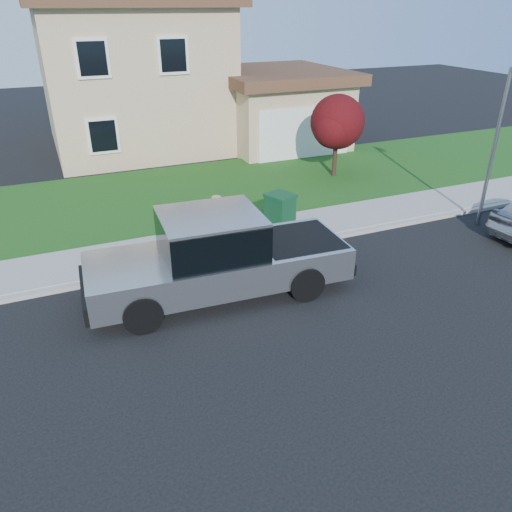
% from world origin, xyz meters
% --- Properties ---
extents(ground, '(80.00, 80.00, 0.00)m').
position_xyz_m(ground, '(0.00, 0.00, 0.00)').
color(ground, black).
rests_on(ground, ground).
extents(curb, '(40.00, 0.20, 0.12)m').
position_xyz_m(curb, '(1.00, 2.90, 0.06)').
color(curb, gray).
rests_on(curb, ground).
extents(sidewalk, '(40.00, 2.00, 0.15)m').
position_xyz_m(sidewalk, '(1.00, 4.00, 0.07)').
color(sidewalk, gray).
rests_on(sidewalk, ground).
extents(lawn, '(40.00, 7.00, 0.10)m').
position_xyz_m(lawn, '(1.00, 8.50, 0.05)').
color(lawn, '#174212').
rests_on(lawn, ground).
extents(house, '(14.00, 11.30, 6.85)m').
position_xyz_m(house, '(1.31, 16.38, 3.17)').
color(house, tan).
rests_on(house, ground).
extents(pickup_truck, '(6.64, 2.70, 2.14)m').
position_xyz_m(pickup_truck, '(-1.10, 1.25, 1.00)').
color(pickup_truck, black).
rests_on(pickup_truck, ground).
extents(woman, '(0.75, 0.57, 2.02)m').
position_xyz_m(woman, '(-0.61, 2.67, 0.96)').
color(woman, '#E7907F').
rests_on(woman, ground).
extents(ornamental_tree, '(2.39, 2.15, 3.28)m').
position_xyz_m(ornamental_tree, '(6.41, 8.13, 2.19)').
color(ornamental_tree, black).
rests_on(ornamental_tree, lawn).
extents(trash_bin, '(0.97, 1.03, 1.17)m').
position_xyz_m(trash_bin, '(1.86, 3.89, 0.74)').
color(trash_bin, '#103C1E').
rests_on(trash_bin, sidewalk).
extents(street_lamp, '(0.27, 0.64, 4.90)m').
position_xyz_m(street_lamp, '(8.21, 1.95, 2.79)').
color(street_lamp, slate).
rests_on(street_lamp, ground).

